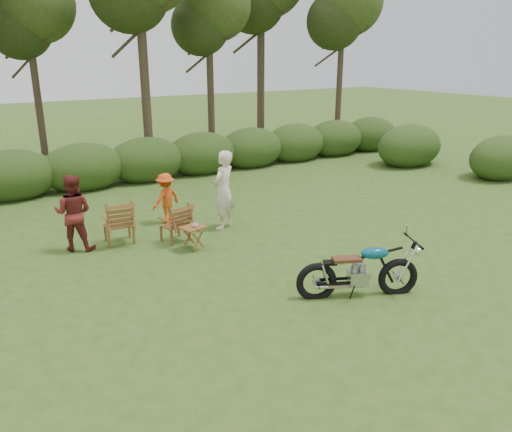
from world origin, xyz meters
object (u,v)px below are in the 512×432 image
adult_a (224,228)px  motorcycle (356,295)px  adult_b (78,249)px  child (167,222)px  cup (195,225)px  side_table (193,238)px  lawn_chair_right (176,241)px  lawn_chair_left (120,242)px

adult_a → motorcycle: bearing=63.3°
adult_b → child: size_ratio=1.31×
cup → adult_a: size_ratio=0.06×
side_table → adult_a: 1.51m
child → lawn_chair_right: bearing=55.4°
side_table → cup: bearing=-60.3°
lawn_chair_left → child: bearing=-146.6°
lawn_chair_left → cup: 1.85m
cup → lawn_chair_right: bearing=101.4°
adult_b → child: (2.29, 0.62, 0.00)m
lawn_chair_right → side_table: (0.12, -0.67, 0.25)m
motorcycle → child: 5.48m
cup → adult_a: adult_a is taller
motorcycle → lawn_chair_left: bearing=144.7°
lawn_chair_right → child: size_ratio=0.70×
adult_b → cup: bearing=178.0°
cup → adult_a: bearing=37.3°
lawn_chair_left → adult_a: 2.42m
lawn_chair_right → adult_a: bearing=176.3°
side_table → motorcycle: bearing=-67.0°
child → lawn_chair_left: bearing=7.3°
lawn_chair_right → side_table: bearing=88.5°
child → adult_b: bearing=-4.5°
cup → adult_a: (1.19, 0.90, -0.55)m
motorcycle → side_table: size_ratio=3.93×
adult_a → adult_b: bearing=-38.1°
motorcycle → lawn_chair_left: size_ratio=2.08×
adult_a → child: (-0.99, 1.11, 0.00)m
motorcycle → child: size_ratio=1.63×
adult_a → adult_b: size_ratio=1.15×
motorcycle → cup: (-1.41, 3.34, 0.55)m
child → side_table: bearing=63.8°
lawn_chair_right → child: child is taller
lawn_chair_left → cup: size_ratio=8.66×
lawn_chair_left → adult_b: 0.89m
side_table → cup: 0.30m
side_table → adult_a: bearing=35.2°
lawn_chair_left → side_table: side_table is taller
adult_a → child: size_ratio=1.51×
lawn_chair_right → adult_a: 1.34m
side_table → adult_a: adult_a is taller
side_table → cup: (0.03, -0.05, 0.30)m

